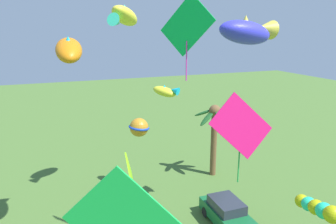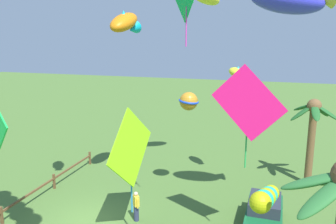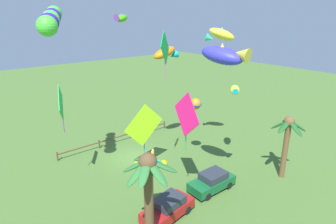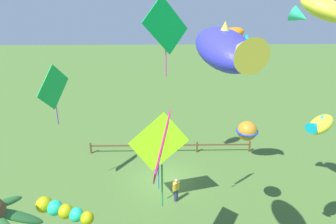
% 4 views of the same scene
% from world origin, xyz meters
% --- Properties ---
extents(palm_tree_0, '(2.97, 2.98, 5.54)m').
position_xyz_m(palm_tree_0, '(-8.15, 11.04, 3.94)').
color(palm_tree_0, brown).
rests_on(palm_tree_0, ground).
extents(parked_car_0, '(3.93, 1.80, 1.51)m').
position_xyz_m(parked_car_0, '(-2.00, 8.55, 0.75)').
color(parked_car_0, '#145B2D').
rests_on(parked_car_0, ground).
extents(kite_fish_0, '(2.12, 3.74, 1.59)m').
position_xyz_m(kite_fish_0, '(-1.84, 9.12, 10.79)').
color(kite_fish_0, '#3635DE').
extents(kite_diamond_1, '(0.74, 3.10, 4.32)m').
position_xyz_m(kite_diamond_1, '(0.13, 7.66, 6.58)').
color(kite_diamond_1, '#F0166D').
extents(kite_diamond_2, '(3.56, 0.69, 4.99)m').
position_xyz_m(kite_diamond_2, '(0.35, 2.55, 4.24)').
color(kite_diamond_2, '#8EE117').
extents(kite_fish_4, '(2.82, 1.34, 1.56)m').
position_xyz_m(kite_fish_4, '(-3.59, 0.69, 9.95)').
color(kite_fish_4, orange).
extents(kite_fish_5, '(1.84, 1.69, 0.87)m').
position_xyz_m(kite_fish_5, '(-6.61, 6.59, 7.13)').
color(kite_fish_5, yellow).
extents(kite_ball_6, '(1.18, 1.19, 1.03)m').
position_xyz_m(kite_ball_6, '(-4.28, 4.12, 5.70)').
color(kite_ball_6, '#C38020').
extents(kite_tube_8, '(2.28, 0.87, 1.03)m').
position_xyz_m(kite_tube_8, '(4.01, 8.58, 4.44)').
color(kite_tube_8, '#AEB50F').
extents(kite_fish_9, '(2.79, 2.57, 1.63)m').
position_xyz_m(kite_fish_9, '(-7.07, 4.14, 11.62)').
color(kite_fish_9, yellow).
extents(kite_diamond_10, '(1.98, 1.54, 3.44)m').
position_xyz_m(kite_diamond_10, '(-0.08, 4.99, 10.99)').
color(kite_diamond_10, '#09B946').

